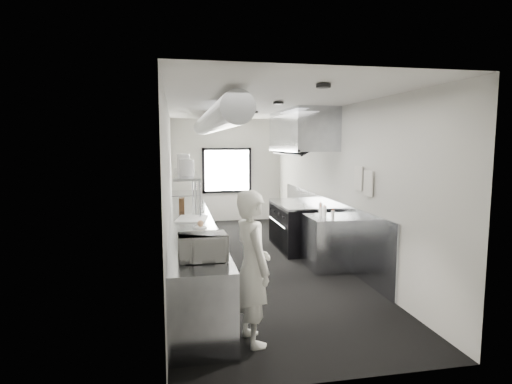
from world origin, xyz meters
name	(u,v)px	position (x,y,z in m)	size (l,w,h in m)	color
floor	(254,260)	(0.00, 0.00, 0.00)	(3.00, 8.00, 0.01)	black
ceiling	(254,106)	(0.00, 0.00, 2.80)	(3.00, 8.00, 0.01)	silver
wall_back	(227,170)	(0.00, 4.00, 1.40)	(3.00, 0.02, 2.80)	#B7B6AE
wall_front	(339,231)	(0.00, -4.00, 1.40)	(3.00, 0.02, 2.80)	#B7B6AE
wall_left	(169,187)	(-1.50, 0.00, 1.40)	(0.02, 8.00, 2.80)	#B7B6AE
wall_right	(332,183)	(1.50, 0.00, 1.40)	(0.02, 8.00, 2.80)	#B7B6AE
wall_cladding	(325,225)	(1.48, 0.30, 0.55)	(0.03, 5.50, 1.10)	#989CA6
hvac_duct	(212,121)	(-0.70, 0.40, 2.55)	(0.40, 0.40, 6.40)	gray
service_window	(227,170)	(0.00, 3.96, 1.40)	(1.36, 0.05, 1.25)	white
exhaust_hood	(301,131)	(1.10, 0.70, 2.39)	(0.81, 2.20, 0.88)	#989CA6
prep_counter	(192,246)	(-1.15, -0.50, 0.45)	(0.70, 6.00, 0.90)	#989CA6
pass_shelf	(186,174)	(-1.19, 1.00, 1.54)	(0.45, 3.00, 0.68)	#989CA6
range	(297,226)	(1.04, 0.70, 0.47)	(0.88, 1.60, 0.94)	black
bottle_station	(327,242)	(1.15, -0.70, 0.45)	(0.65, 0.80, 0.90)	#989CA6
far_work_table	(186,210)	(-1.15, 3.20, 0.45)	(0.70, 1.20, 0.90)	#989CA6
notice_sheet_a	(358,178)	(1.47, -1.20, 1.60)	(0.02, 0.28, 0.38)	beige
notice_sheet_b	(368,183)	(1.47, -1.55, 1.55)	(0.02, 0.28, 0.38)	beige
line_cook	(252,267)	(-0.60, -3.10, 0.84)	(0.61, 0.40, 1.67)	silver
microwave	(203,247)	(-1.12, -2.95, 1.04)	(0.48, 0.36, 0.29)	silver
deli_tub_a	(187,252)	(-1.28, -2.78, 0.95)	(0.15, 0.15, 0.11)	beige
deli_tub_b	(183,240)	(-1.31, -2.19, 0.95)	(0.13, 0.13, 0.09)	beige
newspaper	(206,237)	(-1.00, -1.87, 0.90)	(0.30, 0.37, 0.01)	white
small_plate	(201,227)	(-1.04, -1.22, 0.91)	(0.19, 0.19, 0.02)	white
pastry	(201,224)	(-1.04, -1.22, 0.96)	(0.10, 0.10, 0.10)	tan
cutting_board	(192,219)	(-1.14, -0.51, 0.91)	(0.47, 0.63, 0.02)	silver
knife_block	(182,204)	(-1.28, 0.45, 1.02)	(0.10, 0.22, 0.24)	#4E331B
plate_stack_a	(187,168)	(-1.18, 0.19, 1.71)	(0.25, 0.25, 0.29)	white
plate_stack_b	(185,166)	(-1.20, 0.62, 1.71)	(0.22, 0.22, 0.29)	white
plate_stack_c	(183,163)	(-1.22, 1.27, 1.75)	(0.25, 0.25, 0.36)	white
plate_stack_d	(184,163)	(-1.20, 1.69, 1.73)	(0.21, 0.21, 0.33)	white
squeeze_bottle_a	(333,215)	(1.12, -1.04, 0.98)	(0.05, 0.05, 0.16)	silver
squeeze_bottle_b	(325,212)	(1.06, -0.80, 1.00)	(0.07, 0.07, 0.20)	silver
squeeze_bottle_c	(323,212)	(1.07, -0.73, 0.98)	(0.05, 0.05, 0.16)	silver
squeeze_bottle_d	(321,211)	(1.07, -0.59, 0.98)	(0.05, 0.05, 0.16)	silver
squeeze_bottle_e	(321,209)	(1.12, -0.44, 1.00)	(0.07, 0.07, 0.20)	silver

